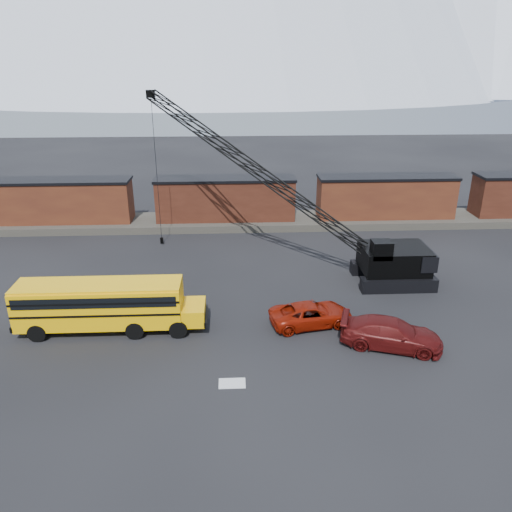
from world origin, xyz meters
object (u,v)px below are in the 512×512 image
(red_pickup, at_px, (311,314))
(crawler_crane, at_px, (256,170))
(maroon_suv, at_px, (391,334))
(school_bus, at_px, (106,304))

(red_pickup, bearing_deg, crawler_crane, 4.48)
(maroon_suv, bearing_deg, red_pickup, 74.80)
(school_bus, distance_m, red_pickup, 12.77)
(maroon_suv, bearing_deg, crawler_crane, 46.05)
(red_pickup, xyz_separation_m, maroon_suv, (4.31, -2.77, 0.12))
(crawler_crane, bearing_deg, school_bus, -132.64)
(red_pickup, distance_m, maroon_suv, 5.12)
(red_pickup, bearing_deg, maroon_suv, -133.81)
(school_bus, relative_size, red_pickup, 2.22)
(school_bus, xyz_separation_m, maroon_suv, (17.04, -2.73, -0.94))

